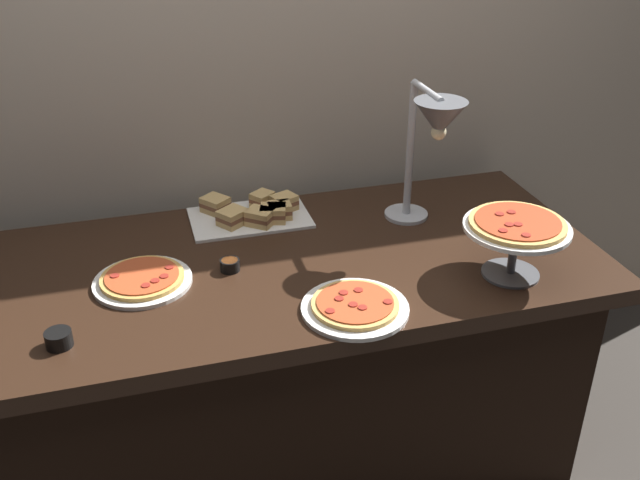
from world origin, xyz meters
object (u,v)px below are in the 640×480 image
at_px(heat_lamp, 433,130).
at_px(pizza_plate_front, 355,306).
at_px(sauce_cup_near, 59,338).
at_px(pizza_plate_raised_stand, 516,231).
at_px(pizza_plate_center, 143,280).
at_px(sandwich_platter, 254,213).
at_px(sauce_cup_far, 230,265).

xyz_separation_m(heat_lamp, pizza_plate_front, (-0.33, -0.32, -0.34)).
bearing_deg(pizza_plate_front, sauce_cup_near, 175.99).
distance_m(heat_lamp, pizza_plate_raised_stand, 0.37).
bearing_deg(pizza_plate_front, heat_lamp, 43.60).
distance_m(pizza_plate_center, sauce_cup_near, 0.31).
relative_size(sandwich_platter, sauce_cup_far, 6.72).
xyz_separation_m(pizza_plate_front, sauce_cup_near, (-0.73, 0.05, 0.01)).
bearing_deg(pizza_plate_center, sandwich_platter, 38.71).
xyz_separation_m(pizza_plate_center, sauce_cup_near, (-0.21, -0.23, 0.01)).
xyz_separation_m(pizza_plate_center, sauce_cup_far, (0.24, 0.01, 0.01)).
relative_size(heat_lamp, pizza_plate_raised_stand, 1.56).
distance_m(pizza_plate_raised_stand, sandwich_platter, 0.83).
xyz_separation_m(heat_lamp, pizza_plate_center, (-0.85, -0.03, -0.34)).
bearing_deg(pizza_plate_raised_stand, heat_lamp, 118.41).
height_order(heat_lamp, sauce_cup_far, heat_lamp).
xyz_separation_m(heat_lamp, pizza_plate_raised_stand, (0.14, -0.27, -0.21)).
bearing_deg(sauce_cup_far, pizza_plate_raised_stand, -17.62).
xyz_separation_m(pizza_plate_front, pizza_plate_raised_stand, (0.48, 0.05, 0.13)).
distance_m(sandwich_platter, sauce_cup_near, 0.79).
height_order(sandwich_platter, sauce_cup_near, sandwich_platter).
bearing_deg(pizza_plate_raised_stand, pizza_plate_center, 166.79).
xyz_separation_m(pizza_plate_raised_stand, sandwich_platter, (-0.62, 0.53, -0.11)).
relative_size(heat_lamp, sauce_cup_near, 7.00).
relative_size(pizza_plate_center, pizza_plate_raised_stand, 0.93).
distance_m(pizza_plate_center, pizza_plate_raised_stand, 1.03).
bearing_deg(heat_lamp, pizza_plate_center, -177.83).
relative_size(heat_lamp, pizza_plate_center, 1.68).
relative_size(sauce_cup_near, sauce_cup_far, 1.15).
bearing_deg(pizza_plate_raised_stand, sauce_cup_far, 162.38).
relative_size(pizza_plate_center, sandwich_platter, 0.72).
bearing_deg(pizza_plate_center, pizza_plate_raised_stand, -13.21).
distance_m(pizza_plate_center, sandwich_platter, 0.48).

